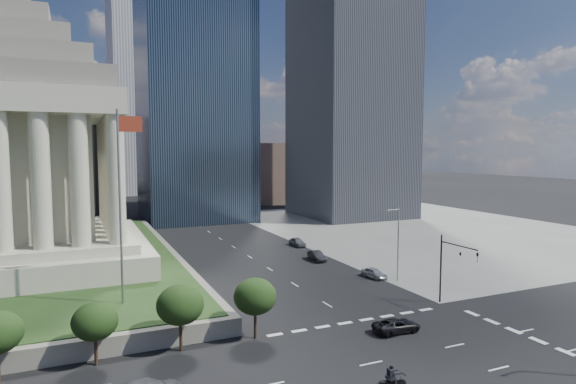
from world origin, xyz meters
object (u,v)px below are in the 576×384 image
traffic_signal_ne (452,261)px  pickup_truck (397,325)px  war_memorial (10,123)px  flagpole (121,196)px  parked_sedan_mid (317,256)px  parked_sedan_near (374,273)px  street_lamp_north (397,240)px  motorcycle_trail (390,379)px  parked_sedan_far (297,242)px

traffic_signal_ne → pickup_truck: traffic_signal_ne is taller
war_memorial → flagpole: 28.16m
flagpole → parked_sedan_mid: (30.83, 16.21, -12.36)m
war_memorial → pickup_truck: 56.52m
flagpole → parked_sedan_mid: 36.96m
flagpole → parked_sedan_mid: size_ratio=4.36×
pickup_truck → parked_sedan_near: size_ratio=1.18×
war_memorial → parked_sedan_mid: size_ratio=8.51×
traffic_signal_ne → pickup_truck: (-10.31, -3.85, -4.58)m
pickup_truck → parked_sedan_near: (9.31, 17.79, 0.03)m
street_lamp_north → motorcycle_trail: bearing=-127.3°
traffic_signal_ne → parked_sedan_far: bearing=92.1°
flagpole → motorcycle_trail: 31.17m
street_lamp_north → parked_sedan_mid: street_lamp_north is taller
traffic_signal_ne → parked_sedan_far: (-1.40, 38.46, -4.47)m
parked_sedan_far → motorcycle_trail: motorcycle_trail is taller
street_lamp_north → parked_sedan_far: 27.68m
street_lamp_north → parked_sedan_far: street_lamp_north is taller
street_lamp_north → parked_sedan_far: bearing=94.7°
parked_sedan_near → parked_sedan_far: parked_sedan_far is taller
parked_sedan_near → parked_sedan_far: (-0.40, 24.52, 0.08)m
traffic_signal_ne → motorcycle_trail: (-17.91, -13.26, -4.24)m
war_memorial → street_lamp_north: (47.33, -23.00, -15.74)m
traffic_signal_ne → parked_sedan_near: traffic_signal_ne is taller
pickup_truck → motorcycle_trail: 12.10m
parked_sedan_far → motorcycle_trail: bearing=-108.1°
war_memorial → flagpole: (12.17, -24.00, -8.29)m
motorcycle_trail → parked_sedan_far: bearing=76.9°
street_lamp_north → parked_sedan_far: size_ratio=2.19×
war_memorial → parked_sedan_near: 53.98m
parked_sedan_far → parked_sedan_near: bearing=-89.5°
flagpole → parked_sedan_near: 35.75m
parked_sedan_far → motorcycle_trail: 54.29m
flagpole → street_lamp_north: 35.95m
flagpole → street_lamp_north: bearing=1.6°
parked_sedan_far → traffic_signal_ne: bearing=-88.3°
flagpole → parked_sedan_far: size_ratio=4.39×
parked_sedan_mid → motorcycle_trail: (-14.41, -39.78, 0.25)m
pickup_truck → parked_sedan_mid: parked_sedan_mid is taller
parked_sedan_mid → parked_sedan_near: bearing=-74.3°
traffic_signal_ne → parked_sedan_near: bearing=94.1°
flagpole → pickup_truck: (24.02, -14.15, -12.44)m
traffic_signal_ne → parked_sedan_near: (-1.00, 13.94, -4.55)m
parked_sedan_near → parked_sedan_far: bearing=81.0°
pickup_truck → parked_sedan_near: bearing=-26.8°
traffic_signal_ne → pickup_truck: 11.92m
parked_sedan_mid → parked_sedan_far: 12.12m
motorcycle_trail → traffic_signal_ne: bearing=41.1°
war_memorial → motorcycle_trail: (28.59, -47.57, -20.39)m
traffic_signal_ne → parked_sedan_near: 14.70m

